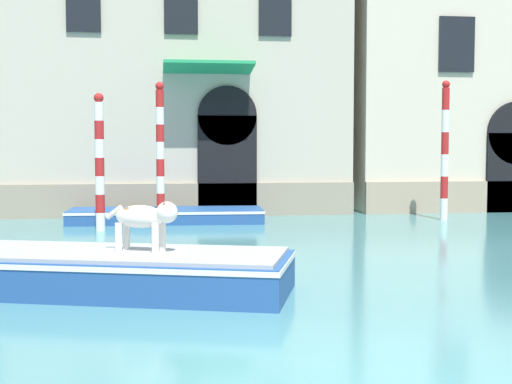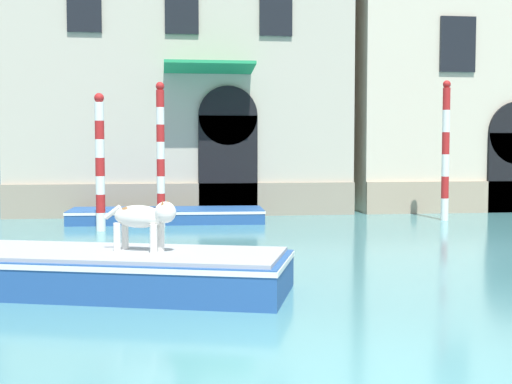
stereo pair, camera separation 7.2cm
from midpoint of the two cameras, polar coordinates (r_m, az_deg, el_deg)
name	(u,v)px [view 1 (the left image)]	position (r m, az deg, el deg)	size (l,w,h in m)	color
boat_foreground	(88,270)	(12.04, -13.48, -6.06)	(6.94, 3.95, 0.67)	#234C8C
dog_on_deck	(145,218)	(11.60, -9.02, -2.04)	(1.18, 0.74, 0.85)	silver
boat_moored_near_palazzo	(166,215)	(22.11, -7.28, -1.84)	(6.01, 2.16, 0.42)	#234C8C
mooring_pole_0	(160,155)	(20.63, -7.77, 2.99)	(0.24, 0.24, 4.18)	white
mooring_pole_1	(100,162)	(20.09, -12.51, 2.38)	(0.27, 0.27, 3.80)	white
mooring_pole_3	(445,150)	(23.19, 14.78, 3.26)	(0.24, 0.24, 4.39)	white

